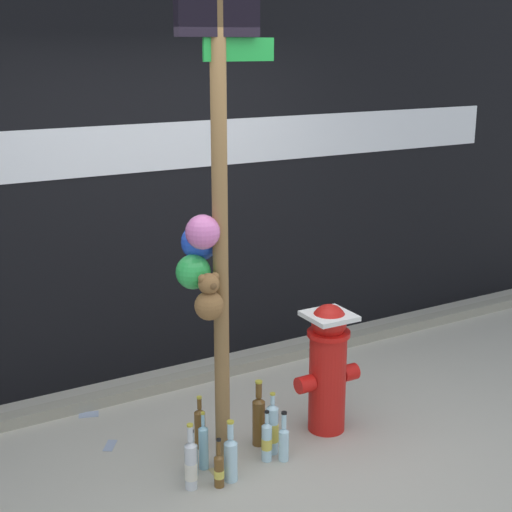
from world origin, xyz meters
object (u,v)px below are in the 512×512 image
at_px(fire_hydrant, 328,365).
at_px(bottle_4, 231,457).
at_px(bottle_8, 259,418).
at_px(bottle_5, 200,427).
at_px(bottle_2, 267,441).
at_px(bottle_9, 192,457).
at_px(bottle_3, 284,441).
at_px(bottle_6, 219,469).
at_px(bottle_1, 203,446).
at_px(bottle_7, 191,465).
at_px(memorial_post, 211,203).
at_px(bottle_0, 272,429).

height_order(fire_hydrant, bottle_4, fire_hydrant).
xyz_separation_m(fire_hydrant, bottle_8, (-0.48, 0.05, -0.27)).
bearing_deg(bottle_4, bottle_5, 88.11).
xyz_separation_m(bottle_2, bottle_9, (-0.46, 0.08, -0.01)).
distance_m(bottle_3, bottle_5, 0.54).
relative_size(bottle_2, bottle_6, 1.09).
relative_size(bottle_1, bottle_8, 0.84).
bearing_deg(bottle_7, fire_hydrant, 9.32).
xyz_separation_m(memorial_post, bottle_8, (0.35, 0.08, -1.41)).
relative_size(fire_hydrant, bottle_4, 2.28).
bearing_deg(bottle_5, bottle_9, -124.89).
height_order(bottle_4, bottle_8, bottle_8).
height_order(bottle_6, bottle_9, bottle_6).
relative_size(bottle_1, bottle_9, 1.25).
bearing_deg(bottle_8, bottle_4, -142.27).
height_order(bottle_2, bottle_5, bottle_5).
relative_size(bottle_2, bottle_3, 1.02).
bearing_deg(bottle_0, bottle_3, -83.54).
bearing_deg(fire_hydrant, bottle_8, 173.88).
xyz_separation_m(fire_hydrant, bottle_0, (-0.46, -0.08, -0.28)).
height_order(bottle_1, bottle_3, bottle_1).
bearing_deg(bottle_7, bottle_2, 4.33).
relative_size(bottle_1, bottle_3, 1.14).
relative_size(bottle_7, bottle_9, 1.38).
xyz_separation_m(bottle_3, bottle_7, (-0.61, 0.01, 0.02)).
relative_size(memorial_post, bottle_1, 7.75).
height_order(bottle_2, bottle_4, bottle_4).
distance_m(bottle_3, bottle_4, 0.38).
bearing_deg(bottle_4, bottle_9, 136.81).
distance_m(bottle_0, bottle_8, 0.13).
distance_m(bottle_3, bottle_8, 0.25).
bearing_deg(bottle_9, bottle_1, 19.97).
distance_m(bottle_0, bottle_9, 0.54).
relative_size(bottle_6, bottle_9, 1.04).
relative_size(bottle_8, bottle_9, 1.49).
distance_m(bottle_8, bottle_9, 0.53).
xyz_separation_m(fire_hydrant, bottle_2, (-0.54, -0.13, -0.32)).
distance_m(fire_hydrant, bottle_2, 0.64).
relative_size(bottle_0, bottle_9, 1.38).
bearing_deg(bottle_5, bottle_2, -51.13).
height_order(bottle_0, bottle_6, bottle_0).
relative_size(bottle_3, bottle_7, 0.80).
relative_size(memorial_post, bottle_3, 8.82).
distance_m(fire_hydrant, bottle_1, 0.95).
height_order(bottle_6, bottle_8, bottle_8).
height_order(bottle_8, bottle_9, bottle_8).
bearing_deg(bottle_8, fire_hydrant, -6.12).
xyz_separation_m(bottle_4, bottle_7, (-0.23, 0.04, -0.00)).
xyz_separation_m(bottle_4, bottle_6, (-0.09, -0.02, -0.04)).
relative_size(bottle_4, bottle_9, 1.30).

